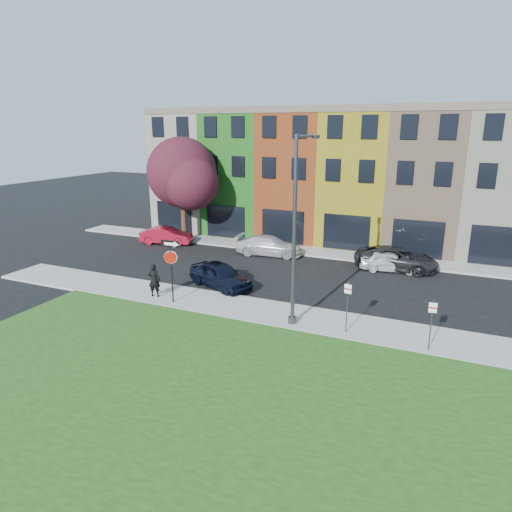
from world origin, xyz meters
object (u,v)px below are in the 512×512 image
at_px(man, 154,280).
at_px(sedan_near, 220,275).
at_px(stop_sign, 171,259).
at_px(street_lamp, 296,232).

distance_m(man, sedan_near, 3.87).
relative_size(man, sedan_near, 0.39).
height_order(man, sedan_near, man).
height_order(stop_sign, man, stop_sign).
xyz_separation_m(man, street_lamp, (8.01, -0.11, 3.40)).
bearing_deg(stop_sign, man, 164.67).
xyz_separation_m(stop_sign, man, (-1.35, 0.30, -1.43)).
bearing_deg(man, stop_sign, 153.01).
distance_m(man, street_lamp, 8.70).
distance_m(stop_sign, street_lamp, 6.94).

